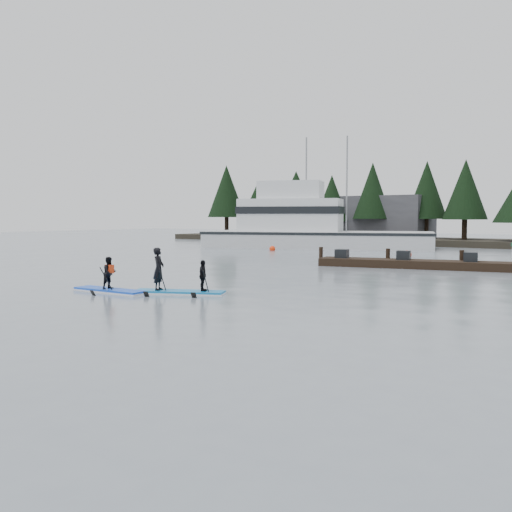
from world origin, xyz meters
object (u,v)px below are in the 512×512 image
Objects in this scene: fishing_boat_large at (310,238)px; paddleboard_solo at (110,281)px; paddleboard_duo at (177,279)px; floating_dock at (441,265)px.

fishing_boat_large is 6.52× the size of paddleboard_solo.
fishing_boat_large reaches higher than paddleboard_duo.
fishing_boat_large is at bearing 103.51° from paddleboard_solo.
paddleboard_duo is (11.18, -29.44, -0.31)m from fishing_boat_large.
fishing_boat_large is 31.79m from paddleboard_solo.
paddleboard_solo is at bearing -125.93° from floating_dock.
paddleboard_duo is (2.40, 1.12, 0.12)m from paddleboard_solo.
floating_dock is at bearing -60.50° from fishing_boat_large.
fishing_boat_large is 21.31m from floating_dock.
floating_dock is at bearing 63.66° from paddleboard_solo.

